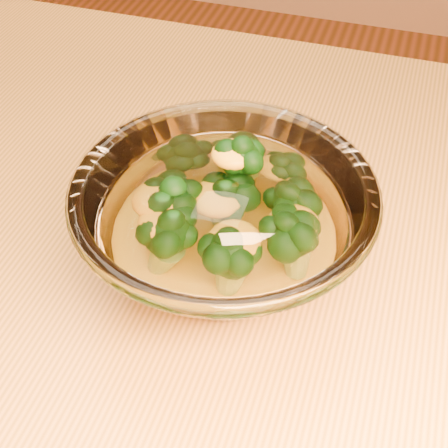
# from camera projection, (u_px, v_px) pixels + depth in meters

# --- Properties ---
(table) EXTENTS (1.20, 0.80, 0.75)m
(table) POSITION_uv_depth(u_px,v_px,m) (284.00, 359.00, 0.57)
(table) COLOR #BE7E39
(table) RESTS_ON ground
(glass_bowl) EXTENTS (0.23, 0.23, 0.10)m
(glass_bowl) POSITION_uv_depth(u_px,v_px,m) (224.00, 229.00, 0.48)
(glass_bowl) COLOR white
(glass_bowl) RESTS_ON table
(cheese_sauce) EXTENTS (0.12, 0.12, 0.03)m
(cheese_sauce) POSITION_uv_depth(u_px,v_px,m) (224.00, 248.00, 0.49)
(cheese_sauce) COLOR #F0B014
(cheese_sauce) RESTS_ON glass_bowl
(broccoli_heap) EXTENTS (0.14, 0.15, 0.08)m
(broccoli_heap) POSITION_uv_depth(u_px,v_px,m) (225.00, 205.00, 0.47)
(broccoli_heap) COLOR black
(broccoli_heap) RESTS_ON cheese_sauce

